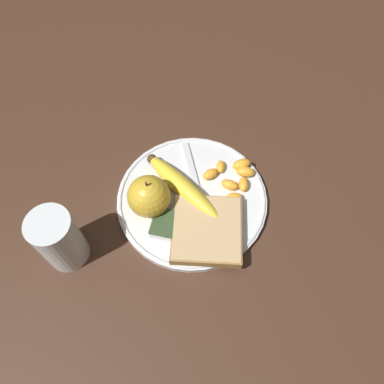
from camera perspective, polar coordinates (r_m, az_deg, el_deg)
ground_plane at (r=0.66m, az=0.00°, el=-1.38°), size 3.00×3.00×0.00m
plate at (r=0.65m, az=0.00°, el=-1.04°), size 0.26×0.26×0.01m
juice_glass at (r=0.60m, az=-19.50°, el=-6.98°), size 0.07×0.07×0.11m
apple at (r=0.61m, az=-6.58°, el=-0.69°), size 0.07×0.07×0.08m
banana at (r=0.64m, az=-1.50°, el=0.83°), size 0.12×0.16×0.03m
bread_slice at (r=0.61m, az=2.27°, el=-5.83°), size 0.14×0.13×0.02m
fork at (r=0.65m, az=0.81°, el=0.09°), size 0.17×0.09×0.00m
jam_packet at (r=0.61m, az=-4.16°, el=-5.01°), size 0.05×0.04×0.02m
orange_segment_0 at (r=0.67m, az=4.36°, el=3.90°), size 0.03×0.02×0.01m
orange_segment_1 at (r=0.67m, az=8.14°, el=3.07°), size 0.02×0.03×0.02m
orange_segment_2 at (r=0.65m, az=5.74°, el=1.12°), size 0.02×0.03×0.02m
orange_segment_3 at (r=0.68m, az=7.58°, el=4.18°), size 0.04×0.04×0.02m
orange_segment_4 at (r=0.64m, az=6.41°, el=-0.85°), size 0.03×0.03×0.02m
orange_segment_5 at (r=0.66m, az=2.81°, el=2.76°), size 0.03×0.03×0.02m
orange_segment_6 at (r=0.66m, az=7.85°, el=1.17°), size 0.03×0.02×0.02m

